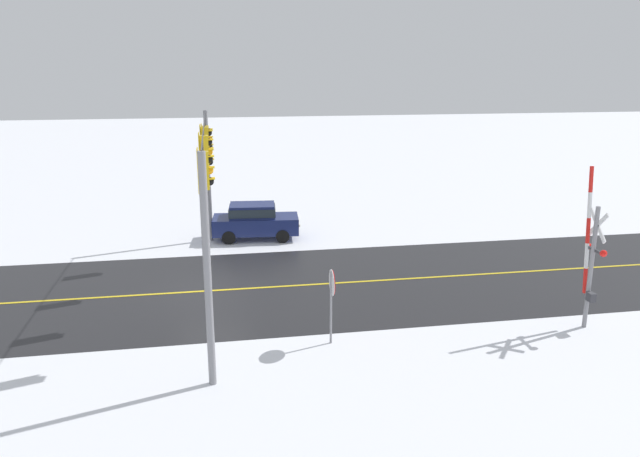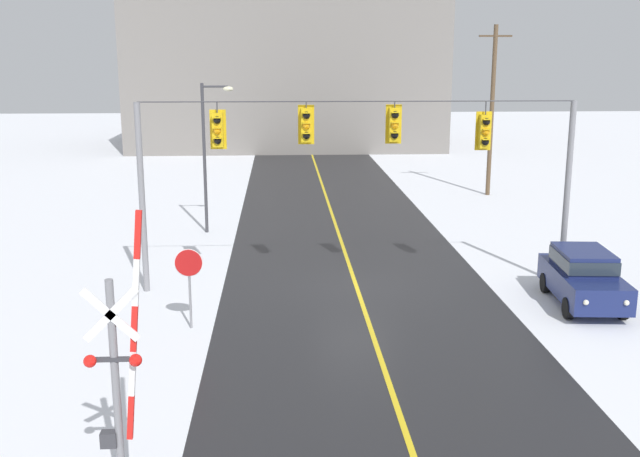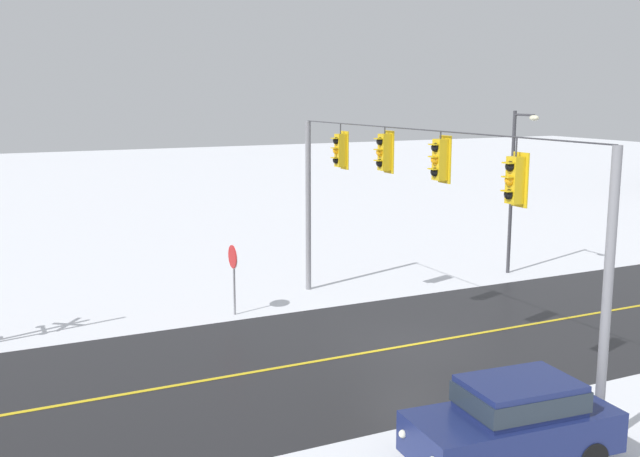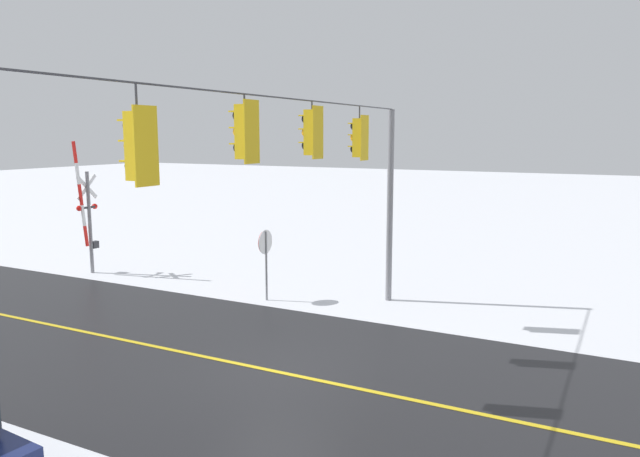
# 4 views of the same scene
# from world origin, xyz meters

# --- Properties ---
(ground_plane) EXTENTS (160.00, 160.00, 0.00)m
(ground_plane) POSITION_xyz_m (0.00, 0.00, 0.00)
(ground_plane) COLOR white
(road_asphalt) EXTENTS (9.00, 80.00, 0.01)m
(road_asphalt) POSITION_xyz_m (0.00, 6.00, 0.00)
(road_asphalt) COLOR black
(road_asphalt) RESTS_ON ground
(lane_centre_line) EXTENTS (0.14, 72.00, 0.01)m
(lane_centre_line) POSITION_xyz_m (0.00, 6.00, 0.01)
(lane_centre_line) COLOR gold
(lane_centre_line) RESTS_ON ground
(signal_span) EXTENTS (14.20, 0.47, 6.22)m
(signal_span) POSITION_xyz_m (-0.13, -0.01, 4.43)
(signal_span) COLOR gray
(signal_span) RESTS_ON ground
(stop_sign) EXTENTS (0.80, 0.09, 2.35)m
(stop_sign) POSITION_xyz_m (-5.13, -3.58, 1.71)
(stop_sign) COLOR gray
(stop_sign) RESTS_ON ground
(railroad_crossing) EXTENTS (1.10, 0.31, 5.17)m
(railroad_crossing) POSITION_xyz_m (-5.33, -11.89, 2.35)
(railroad_crossing) COLOR gray
(railroad_crossing) RESTS_ON ground
(parked_car_navy) EXTENTS (2.09, 4.31, 1.74)m
(parked_car_navy) POSITION_xyz_m (6.87, -2.11, 0.95)
(parked_car_navy) COLOR navy
(parked_car_navy) RESTS_ON ground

